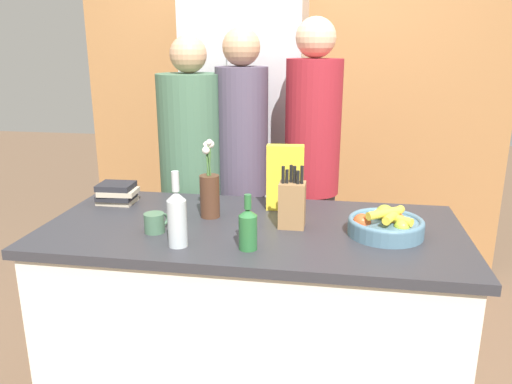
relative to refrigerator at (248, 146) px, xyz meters
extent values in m
cube|color=silver|center=(0.25, -1.25, -0.57)|extent=(1.71, 0.81, 0.87)
cube|color=#2D2D33|center=(0.25, -1.25, -0.12)|extent=(1.78, 0.84, 0.04)
cube|color=#9E6B3D|center=(0.25, 0.36, 0.30)|extent=(2.98, 0.12, 2.60)
cube|color=#B7B7BC|center=(0.00, 0.00, 0.00)|extent=(0.73, 0.60, 2.01)
cylinder|color=#B7B7BC|center=(-0.05, -0.31, 0.10)|extent=(0.02, 0.02, 1.10)
cylinder|color=slate|center=(0.80, -1.27, -0.07)|extent=(0.30, 0.30, 0.06)
torus|color=slate|center=(0.80, -1.27, -0.04)|extent=(0.30, 0.30, 0.02)
sphere|color=#C64C23|center=(0.84, -1.26, -0.04)|extent=(0.07, 0.07, 0.07)
sphere|color=#99B233|center=(0.86, -1.33, -0.04)|extent=(0.06, 0.06, 0.06)
sphere|color=#99B233|center=(0.80, -1.18, -0.03)|extent=(0.08, 0.08, 0.08)
sphere|color=#C64C23|center=(0.70, -1.30, -0.04)|extent=(0.07, 0.07, 0.07)
cylinder|color=yellow|center=(0.83, -1.29, -0.02)|extent=(0.15, 0.13, 0.03)
cylinder|color=yellow|center=(0.83, -1.29, 0.00)|extent=(0.10, 0.18, 0.03)
cylinder|color=yellow|center=(0.79, -1.31, 0.01)|extent=(0.15, 0.13, 0.03)
cube|color=olive|center=(0.41, -1.24, 0.00)|extent=(0.11, 0.09, 0.19)
cylinder|color=black|center=(0.38, -1.25, 0.13)|extent=(0.01, 0.01, 0.08)
cylinder|color=black|center=(0.39, -1.25, 0.12)|extent=(0.01, 0.01, 0.07)
cylinder|color=black|center=(0.41, -1.23, 0.13)|extent=(0.01, 0.01, 0.08)
cylinder|color=black|center=(0.42, -1.24, 0.13)|extent=(0.01, 0.01, 0.08)
cylinder|color=black|center=(0.44, -1.25, 0.12)|extent=(0.01, 0.01, 0.07)
cylinder|color=black|center=(0.45, -1.24, 0.13)|extent=(0.01, 0.01, 0.09)
cylinder|color=#4C2D1E|center=(0.04, -1.17, 0.00)|extent=(0.09, 0.09, 0.19)
cylinder|color=#477538|center=(0.04, -1.16, 0.17)|extent=(0.01, 0.01, 0.15)
sphere|color=white|center=(0.04, -1.16, 0.24)|extent=(0.03, 0.03, 0.03)
cylinder|color=#477538|center=(0.04, -1.16, 0.16)|extent=(0.02, 0.01, 0.14)
sphere|color=white|center=(0.05, -1.16, 0.23)|extent=(0.04, 0.04, 0.04)
cylinder|color=#477538|center=(0.03, -1.16, 0.16)|extent=(0.02, 0.01, 0.13)
sphere|color=white|center=(0.03, -1.15, 0.22)|extent=(0.03, 0.03, 0.03)
cylinder|color=#477538|center=(0.03, -1.17, 0.16)|extent=(0.01, 0.02, 0.14)
sphere|color=white|center=(0.03, -1.17, 0.23)|extent=(0.03, 0.03, 0.03)
cylinder|color=#477538|center=(0.03, -1.17, 0.15)|extent=(0.02, 0.01, 0.11)
sphere|color=white|center=(0.03, -1.18, 0.21)|extent=(0.03, 0.03, 0.03)
cylinder|color=#477538|center=(0.04, -1.17, 0.17)|extent=(0.01, 0.01, 0.15)
sphere|color=white|center=(0.04, -1.17, 0.24)|extent=(0.02, 0.02, 0.02)
cube|color=yellow|center=(0.36, -1.00, 0.06)|extent=(0.18, 0.07, 0.31)
cylinder|color=#42664C|center=(-0.14, -1.39, -0.06)|extent=(0.08, 0.08, 0.08)
torus|color=#42664C|center=(-0.12, -1.35, -0.05)|extent=(0.04, 0.06, 0.06)
cube|color=#B7A88E|center=(-0.46, -1.04, -0.09)|extent=(0.17, 0.13, 0.02)
cube|color=#232328|center=(-0.46, -1.05, -0.06)|extent=(0.17, 0.13, 0.02)
cube|color=#B7A88E|center=(-0.45, -1.05, -0.04)|extent=(0.19, 0.15, 0.02)
cube|color=#232328|center=(-0.46, -1.04, -0.01)|extent=(0.17, 0.15, 0.03)
cylinder|color=#B2BCC1|center=(0.00, -1.52, -0.01)|extent=(0.07, 0.07, 0.18)
cone|color=#B2BCC1|center=(0.00, -1.52, 0.10)|extent=(0.07, 0.07, 0.04)
cylinder|color=#B2BCC1|center=(0.00, -1.52, 0.16)|extent=(0.03, 0.03, 0.08)
cylinder|color=#286633|center=(0.27, -1.51, -0.03)|extent=(0.07, 0.07, 0.13)
cone|color=#286633|center=(0.27, -1.51, 0.05)|extent=(0.07, 0.07, 0.03)
cylinder|color=#286633|center=(0.27, -1.51, 0.09)|extent=(0.03, 0.03, 0.06)
cube|color=#383842|center=(-0.21, -0.58, -0.59)|extent=(0.33, 0.29, 0.82)
cylinder|color=#42664C|center=(-0.21, -0.58, 0.16)|extent=(0.36, 0.36, 0.68)
sphere|color=tan|center=(-0.21, -0.58, 0.60)|extent=(0.20, 0.20, 0.20)
cube|color=#383842|center=(0.07, -0.54, -0.58)|extent=(0.27, 0.23, 0.84)
cylinder|color=#4C4256|center=(0.07, -0.54, 0.19)|extent=(0.29, 0.29, 0.70)
sphere|color=tan|center=(0.07, -0.54, 0.64)|extent=(0.20, 0.20, 0.20)
cube|color=#383842|center=(0.46, -0.55, -0.57)|extent=(0.27, 0.22, 0.86)
cylinder|color=maroon|center=(0.46, -0.55, 0.22)|extent=(0.30, 0.30, 0.72)
sphere|color=#DBAD89|center=(0.46, -0.55, 0.69)|extent=(0.21, 0.21, 0.21)
camera|label=1|loc=(0.59, -3.23, 0.65)|focal=35.00mm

